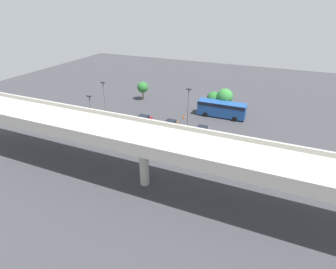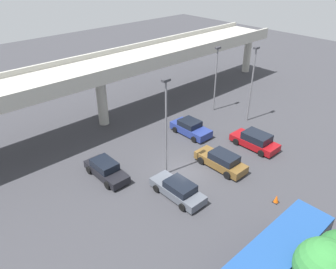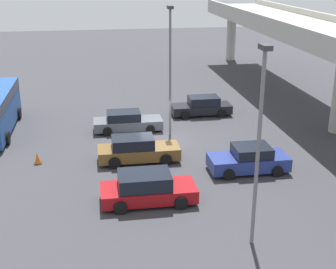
# 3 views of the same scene
# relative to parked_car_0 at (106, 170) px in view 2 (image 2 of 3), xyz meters

# --- Properties ---
(ground_plane) EXTENTS (115.33, 115.33, 0.00)m
(ground_plane) POSITION_rel_parked_car_0_xyz_m (5.36, -4.16, -0.70)
(ground_plane) COLOR #38383D
(highway_overpass) EXTENTS (54.94, 6.08, 7.28)m
(highway_overpass) POSITION_rel_parked_car_0_xyz_m (5.36, 8.59, 5.40)
(highway_overpass) COLOR #ADAAA0
(highway_overpass) RESTS_ON ground_plane
(parked_car_0) EXTENTS (2.00, 4.67, 1.49)m
(parked_car_0) POSITION_rel_parked_car_0_xyz_m (0.00, 0.00, 0.00)
(parked_car_0) COLOR black
(parked_car_0) RESTS_ON ground_plane
(parked_car_1) EXTENTS (2.06, 4.85, 1.42)m
(parked_car_1) POSITION_rel_parked_car_0_xyz_m (2.75, -6.13, -0.03)
(parked_car_1) COLOR #515660
(parked_car_1) RESTS_ON ground_plane
(parked_car_2) EXTENTS (2.04, 4.89, 1.55)m
(parked_car_2) POSITION_rel_parked_car_0_xyz_m (8.37, -5.93, 0.03)
(parked_car_2) COLOR brown
(parked_car_2) RESTS_ON ground_plane
(parked_car_3) EXTENTS (2.19, 4.53, 1.53)m
(parked_car_3) POSITION_rel_parked_car_0_xyz_m (10.81, 0.27, 0.01)
(parked_car_3) COLOR navy
(parked_car_3) RESTS_ON ground_plane
(parked_car_4) EXTENTS (2.26, 4.75, 1.57)m
(parked_car_4) POSITION_rel_parked_car_0_xyz_m (13.60, -5.93, 0.05)
(parked_car_4) COLOR maroon
(parked_car_4) RESTS_ON ground_plane
(shuttle_bus) EXTENTS (8.93, 2.75, 2.90)m
(shuttle_bus) POSITION_rel_parked_car_0_xyz_m (1.54, -15.37, 1.03)
(shuttle_bus) COLOR #1E478C
(shuttle_bus) RESTS_ON ground_plane
(lamp_post_near_aisle) EXTENTS (0.70, 0.35, 7.75)m
(lamp_post_near_aisle) POSITION_rel_parked_car_0_xyz_m (17.22, 2.52, 3.86)
(lamp_post_near_aisle) COLOR slate
(lamp_post_near_aisle) RESTS_ON ground_plane
(lamp_post_mid_lot) EXTENTS (0.70, 0.35, 8.75)m
(lamp_post_mid_lot) POSITION_rel_parked_car_0_xyz_m (4.12, -3.22, 4.38)
(lamp_post_mid_lot) COLOR slate
(lamp_post_mid_lot) RESTS_ON ground_plane
(lamp_post_by_overpass) EXTENTS (0.70, 0.35, 8.48)m
(lamp_post_by_overpass) POSITION_rel_parked_car_0_xyz_m (17.96, -1.94, 4.24)
(lamp_post_by_overpass) COLOR slate
(lamp_post_by_overpass) RESTS_ON ground_plane
(tree_front_left) EXTENTS (3.10, 3.10, 4.77)m
(tree_front_left) POSITION_rel_parked_car_0_xyz_m (1.64, -17.82, 2.51)
(tree_front_left) COLOR brown
(tree_front_left) RESTS_ON ground_plane
(traffic_cone) EXTENTS (0.44, 0.44, 0.70)m
(traffic_cone) POSITION_rel_parked_car_0_xyz_m (7.86, -11.86, -0.37)
(traffic_cone) COLOR black
(traffic_cone) RESTS_ON ground_plane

